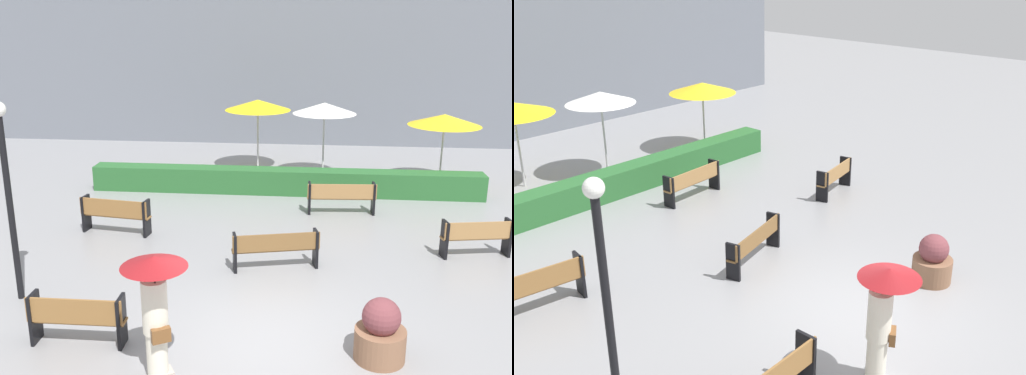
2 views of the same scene
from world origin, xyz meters
TOP-DOWN VIEW (x-y plane):
  - ground_plane at (0.00, 0.00)m, footprint 60.00×60.00m
  - bench_back_row at (1.57, 6.63)m, footprint 1.88×0.50m
  - bench_mid_center at (0.04, 2.84)m, footprint 1.88×0.74m
  - bench_near_left at (-2.99, -0.47)m, footprint 1.60×0.39m
  - bench_far_left at (-4.06, 4.57)m, footprint 1.79×0.61m
  - bench_far_right at (4.47, 3.95)m, footprint 1.61×0.62m
  - pedestrian_with_umbrella at (-1.43, -1.25)m, footprint 0.97×0.97m
  - planter_pot at (1.91, -0.40)m, footprint 0.81×0.81m
  - lamp_post at (-4.75, 1.02)m, footprint 0.28×0.28m
  - patio_umbrella_yellow at (-1.13, 10.94)m, footprint 2.23×2.23m
  - patio_umbrella_white at (1.09, 10.06)m, footprint 2.04×2.04m
  - patio_umbrella_yellow_far at (4.80, 9.75)m, footprint 2.24×2.24m
  - hedge_strip at (-0.07, 8.40)m, footprint 11.77×0.70m
  - building_facade at (0.00, 16.00)m, footprint 28.00×1.20m

SIDE VIEW (x-z plane):
  - ground_plane at x=0.00m, z-range 0.00..0.00m
  - hedge_strip at x=-0.07m, z-range 0.00..0.75m
  - planter_pot at x=1.91m, z-range -0.07..0.97m
  - bench_mid_center at x=0.04m, z-range 0.09..0.92m
  - bench_near_left at x=-2.99m, z-range 0.07..0.94m
  - bench_far_right at x=4.47m, z-range 0.08..0.93m
  - bench_back_row at x=1.57m, z-range 0.08..0.95m
  - bench_far_left at x=-4.06m, z-range 0.08..0.99m
  - pedestrian_with_umbrella at x=-1.43m, z-range 0.30..2.30m
  - patio_umbrella_yellow_far at x=4.80m, z-range 0.96..3.25m
  - patio_umbrella_yellow at x=-1.13m, z-range 1.06..3.55m
  - lamp_post at x=-4.75m, z-range 0.44..4.23m
  - patio_umbrella_white at x=1.09m, z-range 1.09..3.63m
  - building_facade at x=0.00m, z-range 0.00..9.04m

